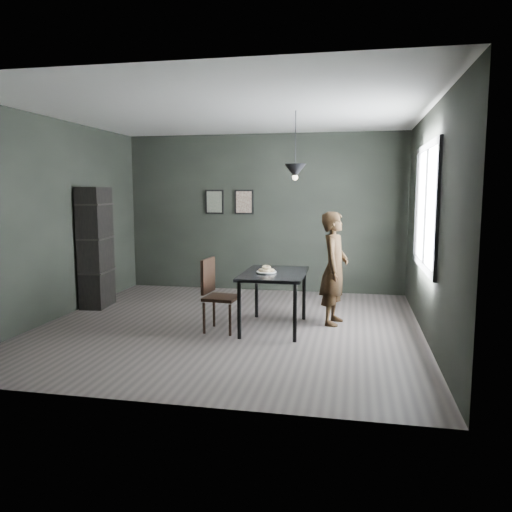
% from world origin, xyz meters
% --- Properties ---
extents(ground, '(5.00, 5.00, 0.00)m').
position_xyz_m(ground, '(0.00, 0.00, 0.00)').
color(ground, '#3A3432').
rests_on(ground, ground).
extents(back_wall, '(5.00, 0.10, 2.80)m').
position_xyz_m(back_wall, '(0.00, 2.50, 1.40)').
color(back_wall, black).
rests_on(back_wall, ground).
extents(ceiling, '(5.00, 5.00, 0.02)m').
position_xyz_m(ceiling, '(0.00, 0.00, 2.80)').
color(ceiling, silver).
rests_on(ceiling, ground).
extents(window_assembly, '(0.04, 1.96, 1.56)m').
position_xyz_m(window_assembly, '(2.47, 0.20, 1.60)').
color(window_assembly, white).
rests_on(window_assembly, ground).
extents(cafe_table, '(0.80, 1.20, 0.75)m').
position_xyz_m(cafe_table, '(0.60, 0.00, 0.67)').
color(cafe_table, black).
rests_on(cafe_table, ground).
extents(white_plate, '(0.23, 0.23, 0.01)m').
position_xyz_m(white_plate, '(0.51, -0.07, 0.76)').
color(white_plate, white).
rests_on(white_plate, cafe_table).
extents(donut_pile, '(0.21, 0.21, 0.09)m').
position_xyz_m(donut_pile, '(0.51, -0.07, 0.79)').
color(donut_pile, beige).
rests_on(donut_pile, white_plate).
extents(woman, '(0.45, 0.61, 1.52)m').
position_xyz_m(woman, '(1.36, 0.41, 0.76)').
color(woman, black).
rests_on(woman, ground).
extents(wood_chair, '(0.44, 0.44, 0.94)m').
position_xyz_m(wood_chair, '(-0.13, -0.24, 0.53)').
color(wood_chair, black).
rests_on(wood_chair, ground).
extents(shelf_unit, '(0.42, 0.65, 1.85)m').
position_xyz_m(shelf_unit, '(-2.32, 0.73, 0.93)').
color(shelf_unit, black).
rests_on(shelf_unit, ground).
extents(pendant_lamp, '(0.28, 0.28, 0.86)m').
position_xyz_m(pendant_lamp, '(0.85, 0.10, 2.05)').
color(pendant_lamp, black).
rests_on(pendant_lamp, ground).
extents(framed_print_left, '(0.34, 0.04, 0.44)m').
position_xyz_m(framed_print_left, '(-0.90, 2.47, 1.60)').
color(framed_print_left, black).
rests_on(framed_print_left, ground).
extents(framed_print_right, '(0.34, 0.04, 0.44)m').
position_xyz_m(framed_print_right, '(-0.35, 2.47, 1.60)').
color(framed_print_right, black).
rests_on(framed_print_right, ground).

